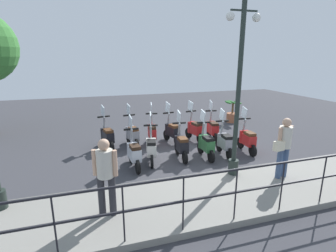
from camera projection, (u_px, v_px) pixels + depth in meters
The scene contains 19 objects.
ground_plane at pixel (183, 151), 9.19m from camera, with size 28.00×28.00×0.00m, color #38383D.
promenade_walkway at pixel (230, 192), 6.27m from camera, with size 2.20×20.00×0.15m.
fence_railing at pixel (260, 181), 5.09m from camera, with size 0.04×16.03×1.07m.
lamp_post_near at pixel (238, 101), 6.57m from camera, with size 0.26×0.90×4.47m.
pedestrian_with_bag at pixel (284, 144), 6.65m from camera, with size 0.38×0.64×1.59m.
pedestrian_distant at pixel (105, 172), 5.04m from camera, with size 0.42×0.46×1.59m.
potted_palm at pixel (232, 113), 13.09m from camera, with size 1.06×0.66×1.05m.
scooter_near_0 at pixel (247, 139), 8.96m from camera, with size 1.23×0.44×1.54m.
scooter_near_1 at pixel (225, 142), 8.64m from camera, with size 1.23×0.44×1.54m.
scooter_near_2 at pixel (206, 144), 8.46m from camera, with size 1.23×0.44×1.54m.
scooter_near_3 at pixel (181, 145), 8.37m from camera, with size 1.23×0.44×1.54m.
scooter_near_4 at pixel (151, 148), 8.09m from camera, with size 1.22×0.49×1.54m.
scooter_near_5 at pixel (134, 153), 7.69m from camera, with size 1.23×0.44×1.54m.
scooter_far_0 at pixel (212, 128), 10.25m from camera, with size 1.23×0.46×1.54m.
scooter_far_1 at pixel (195, 129), 10.20m from camera, with size 1.22×0.48×1.54m.
scooter_far_2 at pixel (172, 131), 9.92m from camera, with size 1.22×0.49×1.54m.
scooter_far_3 at pixel (152, 132), 9.75m from camera, with size 1.22×0.49×1.54m.
scooter_far_4 at pixel (132, 134), 9.52m from camera, with size 1.23×0.47×1.54m.
scooter_far_5 at pixel (107, 136), 9.29m from camera, with size 1.21×0.51×1.54m.
Camera 1 is at (-8.08, 3.11, 3.24)m, focal length 28.00 mm.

